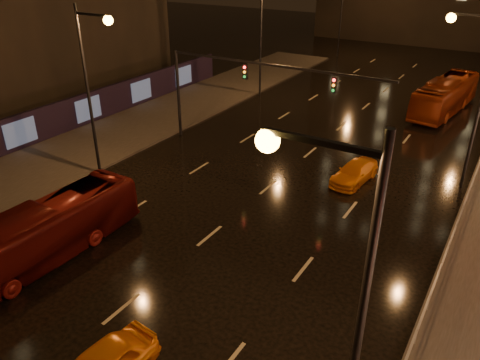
# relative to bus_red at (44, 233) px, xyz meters

# --- Properties ---
(ground) EXTENTS (140.00, 140.00, 0.00)m
(ground) POSITION_rel_bus_red_xyz_m (5.17, 15.27, -1.32)
(ground) COLOR black
(ground) RESTS_ON ground
(sidewalk_left) EXTENTS (7.00, 70.00, 0.15)m
(sidewalk_left) POSITION_rel_bus_red_xyz_m (-8.33, 10.27, -1.25)
(sidewalk_left) COLOR #38332D
(sidewalk_left) RESTS_ON ground
(hoarding_left) EXTENTS (0.30, 46.00, 2.50)m
(hoarding_left) POSITION_rel_bus_red_xyz_m (-12.03, 7.27, -0.07)
(hoarding_left) COLOR black
(hoarding_left) RESTS_ON ground
(traffic_signal) EXTENTS (15.31, 0.32, 6.20)m
(traffic_signal) POSITION_rel_bus_red_xyz_m (0.11, 15.27, 3.41)
(traffic_signal) COLOR black
(traffic_signal) RESTS_ON ground
(streetlight_right) EXTENTS (2.64, 0.50, 10.00)m
(streetlight_right) POSITION_rel_bus_red_xyz_m (14.09, -2.73, 5.11)
(streetlight_right) COLOR black
(streetlight_right) RESTS_ON ground
(railing_right) EXTENTS (0.05, 56.00, 1.00)m
(railing_right) POSITION_rel_bus_red_xyz_m (15.37, 13.27, -0.43)
(railing_right) COLOR #99999E
(railing_right) RESTS_ON sidewalk_right
(bus_red) EXTENTS (2.36, 9.53, 2.65)m
(bus_red) POSITION_rel_bus_red_xyz_m (0.00, 0.00, 0.00)
(bus_red) COLOR #5D100D
(bus_red) RESTS_ON ground
(bus_curb) EXTENTS (3.72, 10.53, 2.87)m
(bus_curb) POSITION_rel_bus_red_xyz_m (11.17, 31.07, 0.11)
(bus_curb) COLOR maroon
(bus_curb) RESTS_ON ground
(taxi_far) EXTENTS (2.14, 4.20, 1.17)m
(taxi_far) POSITION_rel_bus_red_xyz_m (9.17, 14.64, -0.74)
(taxi_far) COLOR orange
(taxi_far) RESTS_ON ground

